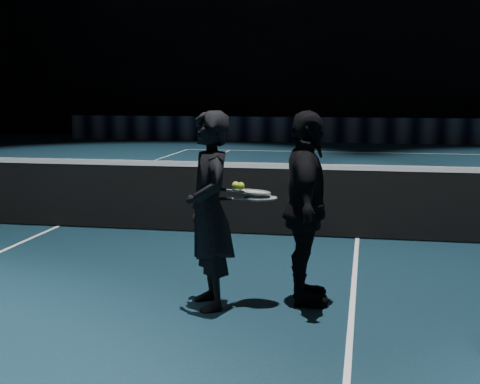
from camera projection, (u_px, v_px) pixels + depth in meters
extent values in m
plane|color=black|center=(357.00, 239.00, 8.54)|extent=(36.00, 36.00, 0.00)
plane|color=black|center=(369.00, 6.00, 25.25)|extent=(30.00, 0.00, 30.00)
cube|color=black|center=(358.00, 204.00, 8.47)|extent=(12.80, 0.02, 0.86)
cube|color=white|center=(359.00, 168.00, 8.40)|extent=(12.80, 0.03, 0.07)
cube|color=black|center=(365.00, 130.00, 23.52)|extent=(22.00, 0.15, 0.90)
imported|color=black|center=(209.00, 211.00, 5.76)|extent=(0.65, 0.74, 1.71)
imported|color=black|center=(306.00, 209.00, 5.86)|extent=(0.56, 1.06, 1.71)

